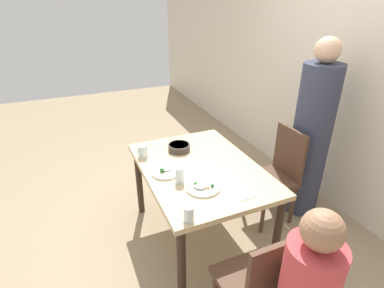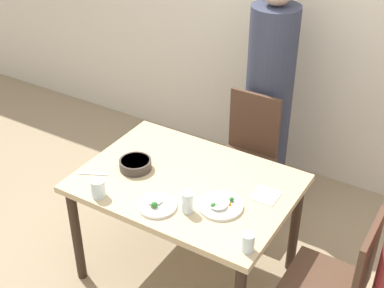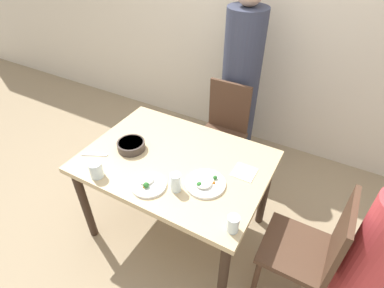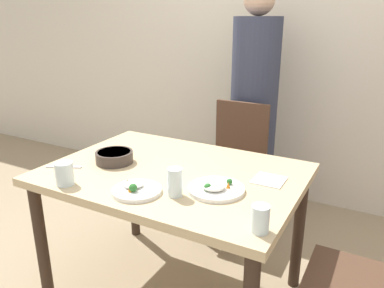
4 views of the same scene
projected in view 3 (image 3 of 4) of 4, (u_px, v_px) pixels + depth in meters
ground_plane at (178, 226)px, 2.47m from camera, size 10.00×10.00×0.00m
wall_back at (262, 10)px, 2.68m from camera, size 10.00×0.06×2.70m
dining_table at (176, 169)px, 2.07m from camera, size 1.24×0.89×0.74m
chair_adult_spot at (223, 130)px, 2.70m from camera, size 0.40×0.40×0.91m
chair_child_spot at (310, 249)px, 1.76m from camera, size 0.40×0.40×0.91m
person_adult at (240, 86)px, 2.76m from camera, size 0.34×0.34×1.68m
person_child at (370, 264)px, 1.60m from camera, size 0.25×0.25×1.23m
bowl_curry at (131, 145)px, 2.08m from camera, size 0.19×0.19×0.06m
plate_rice_adult at (148, 184)px, 1.82m from camera, size 0.21×0.21×0.05m
plate_rice_child at (205, 183)px, 1.82m from camera, size 0.25×0.25×0.05m
glass_water_tall at (233, 224)px, 1.54m from camera, size 0.07×0.07×0.10m
glass_water_short at (96, 170)px, 1.86m from camera, size 0.08×0.08×0.11m
glass_water_center at (176, 182)px, 1.76m from camera, size 0.06×0.06×0.12m
napkin_folded at (244, 172)px, 1.91m from camera, size 0.14×0.14×0.01m
fork_steel at (94, 155)px, 2.05m from camera, size 0.17×0.10×0.01m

